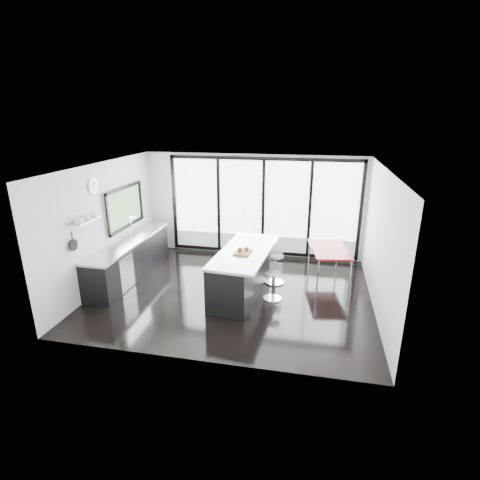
% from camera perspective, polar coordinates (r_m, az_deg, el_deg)
% --- Properties ---
extents(floor, '(6.00, 5.00, 0.00)m').
position_cam_1_polar(floor, '(8.48, -1.08, -7.97)').
color(floor, black).
rests_on(floor, ground).
extents(ceiling, '(6.00, 5.00, 0.00)m').
position_cam_1_polar(ceiling, '(7.64, -1.21, 11.12)').
color(ceiling, white).
rests_on(ceiling, wall_back).
extents(wall_back, '(6.00, 0.09, 2.80)m').
position_cam_1_polar(wall_back, '(10.27, 3.40, 4.39)').
color(wall_back, silver).
rests_on(wall_back, ground).
extents(wall_front, '(6.00, 0.00, 2.80)m').
position_cam_1_polar(wall_front, '(5.71, -6.75, -6.44)').
color(wall_front, silver).
rests_on(wall_front, ground).
extents(wall_left, '(0.26, 5.00, 2.80)m').
position_cam_1_polar(wall_left, '(9.25, -19.07, 3.61)').
color(wall_left, silver).
rests_on(wall_left, ground).
extents(wall_right, '(0.00, 5.00, 2.80)m').
position_cam_1_polar(wall_right, '(7.88, 20.65, -0.35)').
color(wall_right, silver).
rests_on(wall_right, ground).
extents(counter_cabinets, '(0.69, 3.24, 1.36)m').
position_cam_1_polar(counter_cabinets, '(9.53, -16.44, -2.62)').
color(counter_cabinets, black).
rests_on(counter_cabinets, floor).
extents(island, '(1.23, 2.53, 1.30)m').
position_cam_1_polar(island, '(8.30, 0.23, -4.70)').
color(island, black).
rests_on(island, floor).
extents(bar_stool_near, '(0.49, 0.49, 0.62)m').
position_cam_1_polar(bar_stool_near, '(8.10, 5.01, -6.98)').
color(bar_stool_near, silver).
rests_on(bar_stool_near, floor).
extents(bar_stool_far, '(0.46, 0.46, 0.71)m').
position_cam_1_polar(bar_stool_far, '(8.83, 5.34, -4.40)').
color(bar_stool_far, silver).
rests_on(bar_stool_far, floor).
extents(red_table, '(1.06, 1.56, 0.77)m').
position_cam_1_polar(red_table, '(9.29, 13.29, -3.45)').
color(red_table, '#A21B17').
rests_on(red_table, floor).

